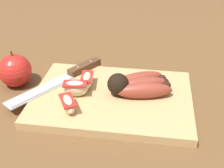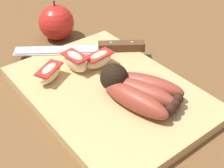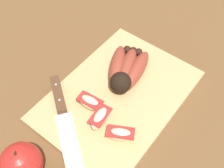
% 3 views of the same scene
% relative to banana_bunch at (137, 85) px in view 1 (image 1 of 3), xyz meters
% --- Properties ---
extents(ground_plane, '(6.00, 6.00, 0.00)m').
position_rel_banana_bunch_xyz_m(ground_plane, '(-0.05, -0.04, -0.04)').
color(ground_plane, brown).
extents(cutting_board, '(0.37, 0.26, 0.02)m').
position_rel_banana_bunch_xyz_m(cutting_board, '(-0.06, -0.02, -0.03)').
color(cutting_board, tan).
rests_on(cutting_board, ground_plane).
extents(banana_bunch, '(0.15, 0.12, 0.05)m').
position_rel_banana_bunch_xyz_m(banana_bunch, '(0.00, 0.00, 0.00)').
color(banana_bunch, black).
rests_on(banana_bunch, cutting_board).
extents(chefs_knife, '(0.19, 0.24, 0.02)m').
position_rel_banana_bunch_xyz_m(chefs_knife, '(-0.17, 0.05, -0.01)').
color(chefs_knife, silver).
rests_on(chefs_knife, cutting_board).
extents(apple_wedge_near, '(0.03, 0.06, 0.03)m').
position_rel_banana_bunch_xyz_m(apple_wedge_near, '(-0.12, 0.01, -0.00)').
color(apple_wedge_near, beige).
rests_on(apple_wedge_near, cutting_board).
extents(apple_wedge_middle, '(0.05, 0.07, 0.03)m').
position_rel_banana_bunch_xyz_m(apple_wedge_middle, '(-0.14, -0.09, -0.00)').
color(apple_wedge_middle, beige).
rests_on(apple_wedge_middle, cutting_board).
extents(apple_wedge_far, '(0.06, 0.04, 0.04)m').
position_rel_banana_bunch_xyz_m(apple_wedge_far, '(-0.14, -0.04, 0.00)').
color(apple_wedge_far, beige).
rests_on(apple_wedge_far, cutting_board).
extents(whole_apple, '(0.08, 0.08, 0.10)m').
position_rel_banana_bunch_xyz_m(whole_apple, '(-0.31, 0.02, 0.00)').
color(whole_apple, red).
rests_on(whole_apple, ground_plane).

